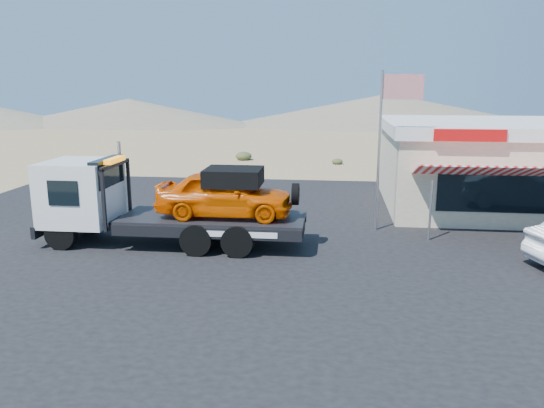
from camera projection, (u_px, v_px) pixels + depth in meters
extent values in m
plane|color=#9F825A|center=(234.00, 264.00, 16.68)|extent=(120.00, 120.00, 0.00)
cube|color=black|center=(303.00, 238.00, 19.36)|extent=(32.00, 24.00, 0.02)
cylinder|color=black|center=(61.00, 234.00, 17.96)|extent=(1.05, 0.32, 1.05)
cylinder|color=black|center=(89.00, 219.00, 20.00)|extent=(1.05, 0.32, 1.05)
cylinder|color=black|center=(197.00, 239.00, 17.43)|extent=(1.05, 0.58, 1.05)
cylinder|color=black|center=(212.00, 223.00, 19.46)|extent=(1.05, 0.58, 1.05)
cylinder|color=black|center=(238.00, 240.00, 17.27)|extent=(1.05, 0.58, 1.05)
cylinder|color=black|center=(248.00, 224.00, 19.31)|extent=(1.05, 0.58, 1.05)
cube|color=black|center=(181.00, 225.00, 18.51)|extent=(8.63, 1.05, 0.32)
cube|color=white|center=(81.00, 192.00, 18.67)|extent=(2.31, 2.47, 2.21)
cube|color=black|center=(107.00, 172.00, 18.39)|extent=(0.37, 2.10, 0.95)
cube|color=black|center=(117.00, 194.00, 18.53)|extent=(0.11, 2.31, 2.10)
cube|color=orange|center=(115.00, 160.00, 18.26)|extent=(0.26, 1.26, 0.16)
cube|color=black|center=(213.00, 218.00, 18.31)|extent=(6.31, 2.42, 0.16)
imported|color=#E75200|center=(225.00, 194.00, 18.07)|extent=(4.63, 1.86, 1.58)
cube|color=black|center=(234.00, 177.00, 17.90)|extent=(1.89, 1.58, 0.58)
cube|color=#BEB28F|center=(501.00, 170.00, 23.82)|extent=(10.00, 8.00, 3.40)
cube|color=white|center=(505.00, 127.00, 23.38)|extent=(10.40, 8.40, 0.50)
cube|color=red|center=(470.00, 135.00, 19.54)|extent=(2.60, 0.12, 0.45)
cube|color=black|center=(532.00, 193.00, 19.97)|extent=(7.00, 0.06, 1.60)
cube|color=red|center=(544.00, 172.00, 18.91)|extent=(9.00, 1.73, 0.61)
cylinder|color=#99999E|center=(430.00, 210.00, 18.89)|extent=(0.08, 0.08, 2.20)
cylinder|color=#99999E|center=(379.00, 152.00, 19.83)|extent=(0.10, 0.10, 6.00)
cube|color=#B20C14|center=(403.00, 87.00, 19.21)|extent=(1.50, 0.02, 0.90)
ellipsoid|color=#3E4625|center=(81.00, 163.00, 35.02)|extent=(1.45, 1.45, 0.78)
ellipsoid|color=#3E4625|center=(244.00, 156.00, 39.25)|extent=(1.20, 1.20, 0.65)
ellipsoid|color=#3E4625|center=(337.00, 161.00, 37.23)|extent=(0.77, 0.77, 0.41)
cone|color=#726B59|center=(129.00, 112.00, 72.39)|extent=(36.00, 36.00, 3.50)
cone|color=#726B59|center=(387.00, 110.00, 71.24)|extent=(44.00, 44.00, 4.20)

